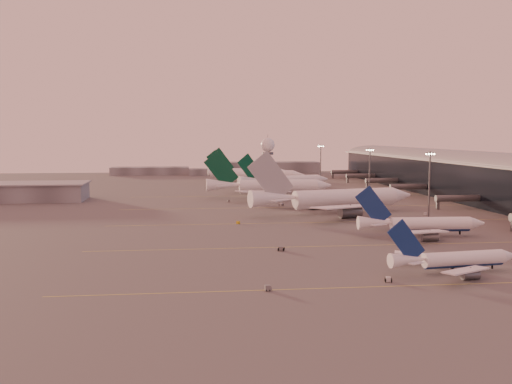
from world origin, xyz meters
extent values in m
plane|color=#4E4C4C|center=(0.00, 0.00, 0.00)|extent=(700.00, 700.00, 0.00)
cube|color=#E2DA4F|center=(30.00, -35.00, 0.01)|extent=(180.00, 0.25, 0.02)
cube|color=#E2DA4F|center=(30.00, 10.00, 0.01)|extent=(180.00, 0.25, 0.02)
cube|color=#E2DA4F|center=(30.00, 55.00, 0.01)|extent=(180.00, 0.25, 0.02)
cube|color=#E2DA4F|center=(30.00, 100.00, 0.01)|extent=(180.00, 0.25, 0.02)
cube|color=#E2DA4F|center=(30.00, 150.00, 0.01)|extent=(180.00, 0.25, 0.02)
cube|color=black|center=(108.00, 110.00, 9.00)|extent=(36.00, 360.00, 18.00)
cylinder|color=gray|center=(108.00, 110.00, 18.00)|extent=(10.08, 360.00, 10.08)
cube|color=gray|center=(108.00, 110.00, 18.20)|extent=(40.00, 362.00, 0.80)
cylinder|color=#505256|center=(82.00, 86.00, 4.50)|extent=(22.00, 2.80, 2.80)
cube|color=#505256|center=(72.00, 86.00, 2.20)|extent=(1.20, 1.20, 4.40)
cylinder|color=#505256|center=(82.00, 142.00, 4.50)|extent=(22.00, 2.80, 2.80)
cube|color=#505256|center=(72.00, 142.00, 2.20)|extent=(1.20, 1.20, 4.40)
cylinder|color=#505256|center=(82.00, 184.00, 4.50)|extent=(22.00, 2.80, 2.80)
cube|color=#505256|center=(72.00, 184.00, 2.20)|extent=(1.20, 1.20, 4.40)
cylinder|color=#505256|center=(82.00, 226.00, 4.50)|extent=(22.00, 2.80, 2.80)
cube|color=#505256|center=(72.00, 226.00, 2.20)|extent=(1.20, 1.20, 4.40)
cylinder|color=#505256|center=(82.00, 266.00, 4.50)|extent=(22.00, 2.80, 2.80)
cube|color=#505256|center=(72.00, 266.00, 2.20)|extent=(1.20, 1.20, 4.40)
cylinder|color=#505256|center=(5.00, 120.00, 11.00)|extent=(2.60, 2.60, 22.00)
cylinder|color=#505256|center=(5.00, 120.00, 22.50)|extent=(5.20, 5.20, 1.20)
sphere|color=white|center=(5.00, 120.00, 26.40)|extent=(6.40, 6.40, 6.40)
cylinder|color=#505256|center=(5.00, 120.00, 30.10)|extent=(0.16, 0.16, 2.00)
cylinder|color=#505256|center=(55.00, 55.00, 12.50)|extent=(0.56, 0.56, 25.00)
cube|color=#505256|center=(55.00, 55.00, 24.50)|extent=(3.60, 0.25, 0.25)
sphere|color=#FFEABF|center=(53.50, 55.00, 24.10)|extent=(0.56, 0.56, 0.56)
sphere|color=#FFEABF|center=(54.50, 55.00, 24.10)|extent=(0.56, 0.56, 0.56)
sphere|color=#FFEABF|center=(55.50, 55.00, 24.10)|extent=(0.56, 0.56, 0.56)
sphere|color=#FFEABF|center=(56.50, 55.00, 24.10)|extent=(0.56, 0.56, 0.56)
cylinder|color=#505256|center=(50.00, 110.00, 12.50)|extent=(0.56, 0.56, 25.00)
cube|color=#505256|center=(50.00, 110.00, 24.50)|extent=(3.60, 0.25, 0.25)
sphere|color=#FFEABF|center=(48.50, 110.00, 24.10)|extent=(0.56, 0.56, 0.56)
sphere|color=#FFEABF|center=(49.50, 110.00, 24.10)|extent=(0.56, 0.56, 0.56)
sphere|color=#FFEABF|center=(50.50, 110.00, 24.10)|extent=(0.56, 0.56, 0.56)
sphere|color=#FFEABF|center=(51.50, 110.00, 24.10)|extent=(0.56, 0.56, 0.56)
cylinder|color=#505256|center=(48.00, 200.00, 12.50)|extent=(0.56, 0.56, 25.00)
cube|color=#505256|center=(48.00, 200.00, 24.50)|extent=(3.60, 0.25, 0.25)
sphere|color=#FFEABF|center=(46.50, 200.00, 24.10)|extent=(0.56, 0.56, 0.56)
sphere|color=#FFEABF|center=(47.50, 200.00, 24.10)|extent=(0.56, 0.56, 0.56)
sphere|color=#FFEABF|center=(48.50, 200.00, 24.10)|extent=(0.56, 0.56, 0.56)
sphere|color=#FFEABF|center=(49.50, 200.00, 24.10)|extent=(0.56, 0.56, 0.56)
cube|color=slate|center=(-60.00, 320.00, 3.00)|extent=(60.00, 18.00, 6.00)
cube|color=slate|center=(30.00, 330.00, 4.50)|extent=(90.00, 20.00, 9.00)
cube|color=slate|center=(-10.00, 310.00, 2.50)|extent=(40.00, 15.00, 5.00)
cylinder|color=white|center=(29.67, -24.99, 2.73)|extent=(19.94, 5.85, 3.35)
cylinder|color=navy|center=(29.67, -24.99, 1.98)|extent=(19.43, 4.87, 2.41)
cone|color=white|center=(41.31, -23.48, 2.73)|extent=(4.21, 3.81, 3.35)
cone|color=white|center=(15.82, -26.78, 3.15)|extent=(8.61, 4.38, 3.35)
cube|color=white|center=(25.94, -33.78, 2.15)|extent=(13.51, 10.93, 1.05)
cylinder|color=slate|center=(28.06, -31.54, 0.62)|extent=(4.06, 2.65, 2.18)
cube|color=slate|center=(28.06, -31.54, 1.56)|extent=(0.29, 0.25, 1.34)
cube|color=white|center=(23.82, -17.44, 2.15)|extent=(14.48, 8.09, 1.05)
cylinder|color=slate|center=(26.45, -19.06, 0.62)|extent=(4.06, 2.65, 2.18)
cube|color=slate|center=(26.45, -19.06, 1.56)|extent=(0.29, 0.25, 1.34)
cube|color=navy|center=(15.41, -26.84, 7.29)|extent=(9.15, 1.49, 9.98)
cube|color=white|center=(16.34, -30.55, 3.23)|extent=(3.96, 3.29, 0.22)
cube|color=white|center=(15.36, -23.00, 3.23)|extent=(4.06, 2.57, 0.22)
cylinder|color=black|center=(37.08, -24.02, 0.44)|extent=(0.44, 0.44, 0.88)
cylinder|color=black|center=(27.84, -23.27, 0.48)|extent=(1.02, 0.56, 0.97)
cylinder|color=black|center=(28.34, -27.11, 0.48)|extent=(1.02, 0.56, 0.97)
cylinder|color=white|center=(41.61, 21.70, 3.39)|extent=(24.58, 5.31, 4.16)
cylinder|color=navy|center=(41.61, 21.70, 2.45)|extent=(24.03, 4.13, 2.99)
cone|color=white|center=(56.16, 21.00, 3.39)|extent=(4.92, 4.38, 4.16)
cone|color=white|center=(24.31, 22.52, 3.91)|extent=(10.42, 4.64, 4.16)
cube|color=white|center=(35.14, 11.77, 2.66)|extent=(17.71, 11.24, 1.31)
cylinder|color=slate|center=(38.22, 14.04, 0.77)|extent=(4.85, 2.92, 2.70)
cube|color=slate|center=(38.22, 14.04, 1.94)|extent=(0.34, 0.29, 1.66)
cube|color=white|center=(36.11, 32.20, 2.66)|extent=(17.27, 12.54, 1.31)
cylinder|color=slate|center=(38.97, 29.64, 0.77)|extent=(4.85, 2.92, 2.70)
cube|color=slate|center=(38.97, 29.64, 1.94)|extent=(0.34, 0.29, 1.66)
cube|color=navy|center=(23.80, 22.55, 9.05)|extent=(11.41, 0.93, 12.38)
cube|color=white|center=(24.12, 17.80, 4.01)|extent=(5.04, 3.49, 0.27)
cube|color=white|center=(24.57, 27.24, 4.01)|extent=(4.99, 3.82, 0.27)
cylinder|color=black|center=(50.87, 21.26, 0.55)|extent=(0.55, 0.55, 1.09)
cylinder|color=black|center=(39.76, 24.20, 0.60)|extent=(1.23, 0.60, 1.20)
cylinder|color=black|center=(39.53, 19.39, 0.60)|extent=(1.23, 0.60, 1.20)
cylinder|color=white|center=(30.47, 79.16, 4.72)|extent=(43.94, 16.78, 6.81)
cylinder|color=white|center=(30.47, 79.16, 3.19)|extent=(42.65, 14.73, 4.90)
cone|color=white|center=(55.75, 85.23, 4.72)|extent=(9.79, 8.59, 6.81)
cone|color=white|center=(0.41, 71.95, 5.57)|extent=(19.35, 10.88, 6.81)
cube|color=white|center=(24.37, 59.07, 3.53)|extent=(28.22, 26.14, 2.02)
cylinder|color=slate|center=(28.49, 64.46, 0.77)|extent=(9.23, 6.27, 4.42)
cube|color=slate|center=(28.49, 64.46, 2.34)|extent=(0.38, 0.34, 2.72)
cube|color=white|center=(15.91, 94.29, 3.53)|extent=(32.08, 14.84, 2.02)
cylinder|color=slate|center=(22.03, 91.36, 0.77)|extent=(9.23, 6.27, 4.42)
cube|color=slate|center=(22.03, 91.36, 2.34)|extent=(0.38, 0.34, 2.72)
cube|color=#9FA1A7|center=(-0.48, 71.73, 13.61)|extent=(18.43, 4.78, 20.20)
cube|color=white|center=(2.03, 63.66, 5.74)|extent=(8.52, 7.80, 0.27)
cube|color=white|center=(-1.91, 80.06, 5.74)|extent=(8.92, 4.91, 0.27)
cylinder|color=black|center=(46.57, 83.02, 0.55)|extent=(0.55, 0.55, 1.10)
cylinder|color=black|center=(26.49, 80.69, 0.60)|extent=(1.30, 0.82, 1.21)
cylinder|color=black|center=(27.62, 75.99, 0.60)|extent=(1.30, 0.82, 1.21)
cylinder|color=white|center=(13.22, 141.35, 4.42)|extent=(38.76, 6.43, 6.25)
cylinder|color=white|center=(13.22, 141.35, 3.01)|extent=(37.97, 4.68, 4.50)
cone|color=white|center=(36.33, 141.47, 4.42)|extent=(7.53, 6.28, 6.25)
cone|color=white|center=(-14.27, 141.22, 5.20)|extent=(16.27, 6.33, 6.25)
cube|color=white|center=(3.75, 125.02, 3.32)|extent=(27.85, 19.06, 1.85)
cylinder|color=slate|center=(8.47, 128.89, 0.75)|extent=(7.51, 4.10, 4.06)
cube|color=slate|center=(8.47, 128.89, 2.23)|extent=(0.32, 0.27, 2.50)
cube|color=white|center=(3.59, 157.59, 3.32)|extent=(27.92, 18.85, 1.85)
cylinder|color=slate|center=(8.35, 153.77, 0.75)|extent=(7.51, 4.10, 4.06)
cube|color=slate|center=(8.35, 153.77, 2.23)|extent=(0.32, 0.27, 2.50)
cube|color=#063D27|center=(-15.08, 141.22, 12.65)|extent=(17.18, 0.46, 18.48)
cube|color=white|center=(-14.50, 133.72, 5.35)|extent=(7.96, 5.84, 0.27)
cube|color=white|center=(-14.58, 148.71, 5.35)|extent=(7.97, 5.79, 0.27)
cylinder|color=black|center=(27.93, 141.42, 0.54)|extent=(0.54, 0.54, 1.08)
cylinder|color=black|center=(10.08, 143.71, 0.59)|extent=(1.19, 0.54, 1.18)
cylinder|color=black|center=(10.10, 138.97, 0.59)|extent=(1.19, 0.54, 1.18)
cylinder|color=white|center=(27.11, 183.17, 3.98)|extent=(34.95, 16.29, 5.64)
cylinder|color=white|center=(27.11, 183.17, 2.72)|extent=(33.79, 14.57, 4.06)
cone|color=white|center=(46.91, 189.69, 3.98)|extent=(8.19, 7.47, 5.64)
cone|color=white|center=(3.56, 175.40, 4.69)|extent=(15.68, 9.94, 5.64)
cube|color=white|center=(23.54, 166.51, 3.00)|extent=(21.79, 22.39, 1.67)
cylinder|color=slate|center=(26.51, 171.15, 0.68)|extent=(7.57, 5.60, 3.66)
cube|color=slate|center=(26.51, 171.15, 2.01)|extent=(0.35, 0.32, 2.25)
cube|color=white|center=(14.34, 194.43, 3.00)|extent=(26.00, 10.09, 1.67)
cylinder|color=slate|center=(19.48, 192.47, 0.68)|extent=(7.57, 5.60, 3.66)
cube|color=slate|center=(19.48, 192.47, 2.01)|extent=(0.35, 0.32, 2.25)
cube|color=#063D27|center=(2.87, 175.18, 11.42)|extent=(14.83, 5.18, 16.68)
cube|color=white|center=(5.44, 168.90, 4.83)|extent=(6.61, 6.53, 0.24)
cube|color=white|center=(1.21, 181.75, 4.83)|extent=(7.04, 3.43, 0.24)
cylinder|color=black|center=(39.72, 187.32, 0.49)|extent=(0.49, 0.49, 0.97)
cylinder|color=black|center=(23.77, 184.32, 0.53)|extent=(1.17, 0.80, 1.07)
cylinder|color=black|center=(25.10, 180.25, 0.53)|extent=(1.17, 0.80, 1.07)
cylinder|color=white|center=(16.86, 225.96, 4.35)|extent=(37.99, 18.78, 6.16)
cylinder|color=white|center=(16.86, 225.96, 2.97)|extent=(36.68, 16.90, 4.43)
cone|color=white|center=(38.28, 218.20, 4.35)|extent=(9.04, 8.30, 6.16)
cone|color=white|center=(-8.61, 235.18, 5.12)|extent=(17.15, 11.24, 6.16)
cube|color=white|center=(2.55, 214.06, 3.27)|extent=(28.34, 10.26, 1.82)
cylinder|color=slate|center=(8.24, 216.04, 0.74)|extent=(8.31, 6.28, 4.00)
cube|color=slate|center=(8.24, 216.04, 2.20)|extent=(0.39, 0.36, 2.46)
cube|color=white|center=(13.48, 244.26, 3.27)|extent=(23.34, 24.87, 1.82)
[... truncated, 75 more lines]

